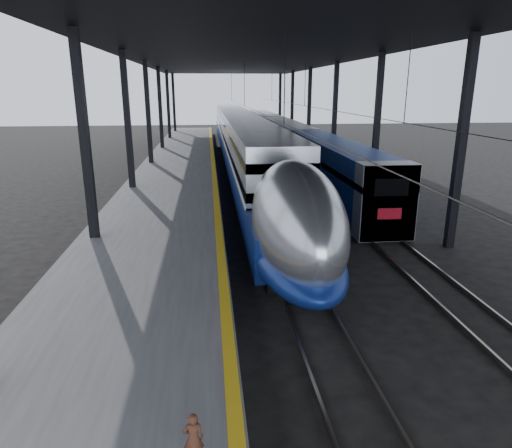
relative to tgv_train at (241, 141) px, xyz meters
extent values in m
plane|color=black|center=(-2.00, -29.48, -2.14)|extent=(160.00, 160.00, 0.00)
cube|color=#4C4C4F|center=(-5.50, -9.48, -1.64)|extent=(6.00, 80.00, 1.00)
cube|color=gold|center=(-2.70, -9.48, -1.13)|extent=(0.30, 80.00, 0.01)
cube|color=slate|center=(-0.72, -9.48, -2.06)|extent=(0.08, 80.00, 0.16)
cube|color=slate|center=(0.72, -9.48, -2.06)|extent=(0.08, 80.00, 0.16)
cube|color=slate|center=(4.28, -9.48, -2.06)|extent=(0.08, 80.00, 0.16)
cube|color=slate|center=(5.72, -9.48, -2.06)|extent=(0.08, 80.00, 0.16)
cube|color=black|center=(-7.80, -24.48, 2.36)|extent=(0.35, 0.35, 9.00)
cube|color=black|center=(7.60, -24.48, 2.36)|extent=(0.35, 0.35, 9.00)
cube|color=black|center=(-7.80, -14.48, 2.36)|extent=(0.35, 0.35, 9.00)
cube|color=black|center=(7.60, -14.48, 2.36)|extent=(0.35, 0.35, 9.00)
cube|color=black|center=(-7.80, -4.48, 2.36)|extent=(0.35, 0.35, 9.00)
cube|color=black|center=(7.60, -4.48, 2.36)|extent=(0.35, 0.35, 9.00)
cube|color=black|center=(-7.80, 5.52, 2.36)|extent=(0.35, 0.35, 9.00)
cube|color=black|center=(7.60, 5.52, 2.36)|extent=(0.35, 0.35, 9.00)
cube|color=black|center=(-7.80, 15.52, 2.36)|extent=(0.35, 0.35, 9.00)
cube|color=black|center=(7.60, 15.52, 2.36)|extent=(0.35, 0.35, 9.00)
cube|color=black|center=(-7.80, 25.52, 2.36)|extent=(0.35, 0.35, 9.00)
cube|color=black|center=(7.60, 25.52, 2.36)|extent=(0.35, 0.35, 9.00)
cube|color=black|center=(-0.10, -9.48, 7.11)|extent=(18.00, 75.00, 0.45)
cylinder|color=slate|center=(0.00, -9.48, 3.36)|extent=(0.03, 74.00, 0.03)
cylinder|color=slate|center=(5.00, -9.48, 3.36)|extent=(0.03, 74.00, 0.03)
cube|color=#BBBDC2|center=(0.00, 4.01, 0.31)|extent=(3.08, 57.00, 4.25)
cube|color=navy|center=(0.00, 2.51, -1.02)|extent=(3.17, 62.00, 1.65)
cube|color=silver|center=(0.00, 4.01, -0.17)|extent=(3.19, 57.00, 0.11)
cube|color=black|center=(0.00, 4.01, 1.53)|extent=(3.13, 57.00, 0.45)
cube|color=black|center=(0.00, 4.01, 0.31)|extent=(3.13, 57.00, 0.45)
ellipsoid|color=#BBBDC2|center=(0.00, -27.49, 0.15)|extent=(3.08, 8.40, 4.25)
ellipsoid|color=navy|center=(0.00, -27.49, -1.07)|extent=(3.17, 8.40, 1.81)
ellipsoid|color=black|center=(0.00, -30.09, 1.00)|extent=(1.59, 2.20, 0.96)
cube|color=black|center=(0.00, -27.49, -1.94)|extent=(2.34, 2.60, 0.40)
cube|color=black|center=(0.00, -5.49, -1.94)|extent=(2.34, 2.60, 0.40)
cube|color=navy|center=(5.00, -14.79, -0.28)|extent=(2.60, 18.00, 3.52)
cube|color=gray|center=(5.00, -23.19, -0.28)|extent=(2.64, 1.20, 3.57)
cube|color=black|center=(5.00, -23.81, 0.50)|extent=(1.58, 0.06, 0.79)
cube|color=#AC0D1C|center=(5.00, -23.81, -0.70)|extent=(1.11, 0.06, 0.51)
cube|color=gray|center=(5.00, 4.21, -0.28)|extent=(2.60, 18.00, 3.52)
cube|color=gray|center=(5.00, 23.21, -0.28)|extent=(2.60, 18.00, 3.52)
cube|color=black|center=(5.00, -20.79, -1.96)|extent=(2.04, 2.40, 0.36)
cube|color=black|center=(5.00, 1.21, -1.96)|extent=(2.04, 2.40, 0.36)
imported|color=#462517|center=(-3.42, -36.85, -0.67)|extent=(0.36, 0.25, 0.94)
camera|label=1|loc=(-3.04, -42.92, 4.68)|focal=32.00mm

